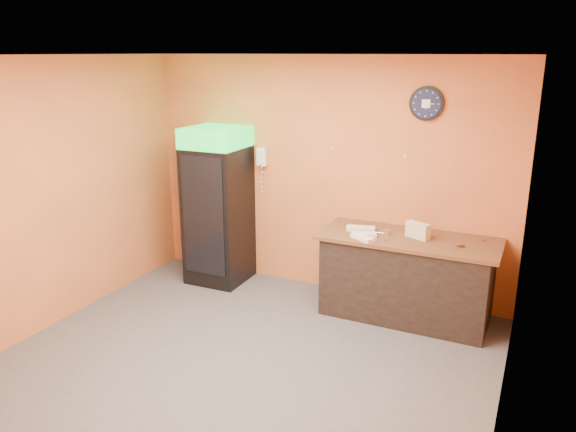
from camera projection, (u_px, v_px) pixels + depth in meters
The scene contains 15 objects.
floor at pixel (245, 362), 5.32m from camera, with size 4.50×4.50×0.00m, color #47474C.
back_wall at pixel (324, 176), 6.67m from camera, with size 4.50×0.02×2.80m, color orange.
left_wall at pixel (53, 194), 5.84m from camera, with size 0.02×4.00×2.80m, color orange.
right_wall at pixel (515, 259), 4.02m from camera, with size 0.02×4.00×2.80m, color orange.
ceiling at pixel (237, 55), 4.53m from camera, with size 4.50×4.00×0.02m, color white.
beverage_cooler at pixel (216, 208), 6.97m from camera, with size 0.69×0.71×1.96m.
prep_counter at pixel (407, 279), 6.14m from camera, with size 1.76×0.78×0.88m, color black.
wall_clock at pixel (427, 103), 5.92m from camera, with size 0.36×0.06×0.36m.
wall_phone at pixel (262, 157), 6.90m from camera, with size 0.12×0.11×0.22m.
butcher_paper at pixel (409, 239), 6.01m from camera, with size 1.90×0.83×0.04m, color brown.
sub_roll_stack at pixel (418, 230), 5.95m from camera, with size 0.28×0.19×0.17m.
wrapped_sandwich_left at pixel (364, 235), 6.02m from camera, with size 0.26×0.10×0.04m, color silver.
wrapped_sandwich_mid at pixel (362, 238), 5.92m from camera, with size 0.28×0.11×0.04m, color silver.
wrapped_sandwich_right at pixel (361, 229), 6.22m from camera, with size 0.31×0.12×0.04m, color silver.
kitchen_tool at pixel (387, 232), 6.07m from camera, with size 0.05×0.05×0.05m, color silver.
Camera 1 is at (2.36, -4.10, 2.83)m, focal length 35.00 mm.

